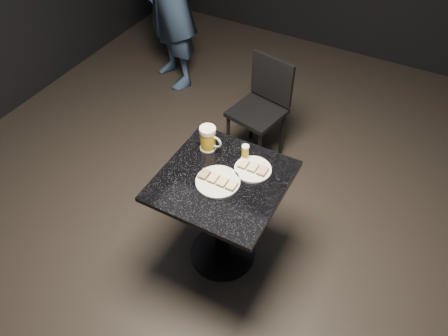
{
  "coord_description": "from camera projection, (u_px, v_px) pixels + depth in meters",
  "views": [
    {
      "loc": [
        0.81,
        -1.47,
        2.55
      ],
      "look_at": [
        0.0,
        0.02,
        0.82
      ],
      "focal_mm": 35.0,
      "sensor_mm": 36.0,
      "label": 1
    }
  ],
  "objects": [
    {
      "name": "beer_tumbler",
      "position": [
        245.0,
        152.0,
        2.54
      ],
      "size": [
        0.05,
        0.05,
        0.1
      ],
      "color": "white",
      "rests_on": "table"
    },
    {
      "name": "canapes_on_plate_large",
      "position": [
        218.0,
        180.0,
        2.42
      ],
      "size": [
        0.23,
        0.07,
        0.02
      ],
      "color": "#4C3521",
      "rests_on": "plate_large"
    },
    {
      "name": "plate_small",
      "position": [
        253.0,
        169.0,
        2.5
      ],
      "size": [
        0.21,
        0.21,
        0.01
      ],
      "primitive_type": "cylinder",
      "color": "white",
      "rests_on": "table"
    },
    {
      "name": "canapes_on_plate_small",
      "position": [
        253.0,
        167.0,
        2.49
      ],
      "size": [
        0.17,
        0.07,
        0.02
      ],
      "color": "#4C3521",
      "rests_on": "plate_small"
    },
    {
      "name": "chair",
      "position": [
        262.0,
        104.0,
        3.36
      ],
      "size": [
        0.43,
        0.43,
        0.85
      ],
      "color": "black",
      "rests_on": "floor"
    },
    {
      "name": "plate_large",
      "position": [
        218.0,
        182.0,
        2.44
      ],
      "size": [
        0.25,
        0.25,
        0.01
      ],
      "primitive_type": "cylinder",
      "color": "white",
      "rests_on": "table"
    },
    {
      "name": "floor",
      "position": [
        223.0,
        253.0,
        3.0
      ],
      "size": [
        6.0,
        6.0,
        0.0
      ],
      "primitive_type": "plane",
      "color": "black",
      "rests_on": "ground"
    },
    {
      "name": "table",
      "position": [
        222.0,
        206.0,
        2.63
      ],
      "size": [
        0.7,
        0.7,
        0.75
      ],
      "color": "black",
      "rests_on": "floor"
    },
    {
      "name": "beer_mug",
      "position": [
        208.0,
        138.0,
        2.58
      ],
      "size": [
        0.14,
        0.1,
        0.16
      ],
      "color": "silver",
      "rests_on": "table"
    }
  ]
}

